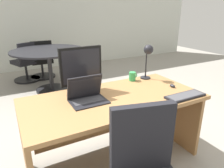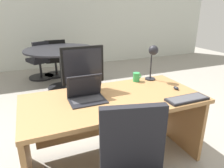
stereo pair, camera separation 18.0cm
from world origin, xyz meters
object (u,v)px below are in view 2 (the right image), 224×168
at_px(mouse, 176,88).
at_px(meeting_table, 61,59).
at_px(meeting_chair_far, 41,63).
at_px(keyboard, 187,99).
at_px(desk, 112,114).
at_px(monitor, 83,67).
at_px(meeting_chair_near, 56,62).
at_px(laptop, 86,92).
at_px(coffee_mug, 136,77).
at_px(desk_lamp, 153,55).

bearing_deg(mouse, meeting_table, 108.09).
relative_size(mouse, meeting_chair_far, 0.08).
relative_size(keyboard, meeting_table, 0.30).
height_order(desk, monitor, monitor).
height_order(mouse, meeting_chair_near, meeting_chair_near).
xyz_separation_m(meeting_chair_near, meeting_chair_far, (-0.34, -0.06, 0.01)).
relative_size(laptop, coffee_mug, 3.07).
bearing_deg(keyboard, laptop, 156.18).
relative_size(monitor, coffee_mug, 4.25).
height_order(meeting_table, meeting_chair_far, meeting_chair_far).
xyz_separation_m(coffee_mug, meeting_chair_near, (-0.53, 2.91, -0.43)).
bearing_deg(monitor, meeting_table, 87.19).
bearing_deg(meeting_chair_far, meeting_table, -68.06).
height_order(desk_lamp, meeting_chair_far, desk_lamp).
bearing_deg(meeting_chair_near, mouse, -76.64).
bearing_deg(desk_lamp, meeting_table, 109.25).
xyz_separation_m(laptop, meeting_table, (0.14, 2.29, -0.19)).
height_order(coffee_mug, meeting_chair_near, meeting_chair_near).
bearing_deg(desk_lamp, desk, -157.80).
bearing_deg(desk_lamp, monitor, -179.52).
bearing_deg(keyboard, mouse, 72.59).
bearing_deg(meeting_table, keyboard, -75.12).
distance_m(keyboard, coffee_mug, 0.67).
bearing_deg(meeting_chair_far, meeting_chair_near, 10.31).
distance_m(keyboard, desk_lamp, 0.68).
height_order(monitor, laptop, monitor).
height_order(laptop, meeting_table, laptop).
bearing_deg(meeting_chair_near, laptop, -92.65).
distance_m(mouse, coffee_mug, 0.46).
height_order(desk, coffee_mug, coffee_mug).
relative_size(laptop, mouse, 4.54).
relative_size(laptop, meeting_table, 0.24).
xyz_separation_m(keyboard, meeting_table, (-0.71, 2.66, -0.13)).
relative_size(laptop, keyboard, 0.80).
xyz_separation_m(mouse, coffee_mug, (-0.25, 0.39, 0.04)).
height_order(keyboard, meeting_chair_far, meeting_chair_far).
height_order(desk, mouse, mouse).
bearing_deg(coffee_mug, desk, -146.91).
bearing_deg(coffee_mug, meeting_table, 104.75).
bearing_deg(monitor, desk, -48.91).
distance_m(desk, keyboard, 0.73).
distance_m(coffee_mug, meeting_table, 2.10).
relative_size(coffee_mug, meeting_chair_far, 0.12).
height_order(monitor, meeting_chair_near, monitor).
relative_size(desk_lamp, meeting_chair_near, 0.47).
height_order(mouse, meeting_table, meeting_table).
relative_size(keyboard, mouse, 5.64).
bearing_deg(meeting_chair_far, laptop, -86.51).
relative_size(mouse, meeting_chair_near, 0.08).
bearing_deg(meeting_chair_near, keyboard, -78.79).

